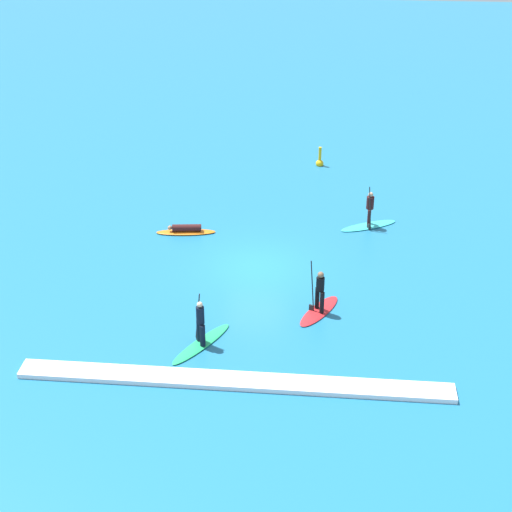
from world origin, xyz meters
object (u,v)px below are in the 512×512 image
Objects in this scene: surfer_on_red_board at (319,301)px; surfer_on_orange_board at (186,230)px; surfer_on_green_board at (201,334)px; marker_buoy at (320,162)px; surfer_on_teal_board at (369,217)px.

surfer_on_orange_board is at bearing -105.66° from surfer_on_red_board.
surfer_on_green_board reaches higher than surfer_on_orange_board.
surfer_on_orange_board is at bearing -124.02° from marker_buoy.
surfer_on_green_board is 1.08× the size of surfer_on_orange_board.
surfer_on_green_board reaches higher than marker_buoy.
surfer_on_red_board is 2.23× the size of marker_buoy.
surfer_on_teal_board is at bearing -1.18° from surfer_on_green_board.
marker_buoy is (-0.30, 15.04, -0.27)m from surfer_on_red_board.
surfer_on_green_board is 2.56× the size of marker_buoy.
surfer_on_red_board is 8.82m from surfer_on_orange_board.
surfer_on_teal_board reaches higher than marker_buoy.
surfer_on_teal_board is at bearing -71.65° from marker_buoy.
surfer_on_red_board is (4.21, 2.59, 0.02)m from surfer_on_green_board.
marker_buoy is at bearing -150.05° from surfer_on_red_board.
surfer_on_green_board is 1.05× the size of surfer_on_teal_board.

